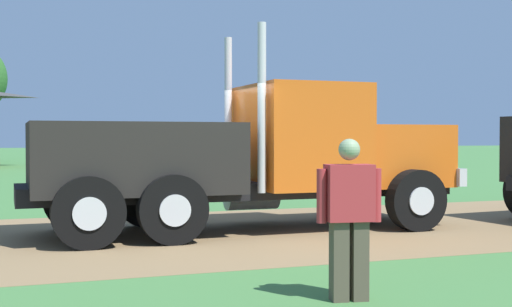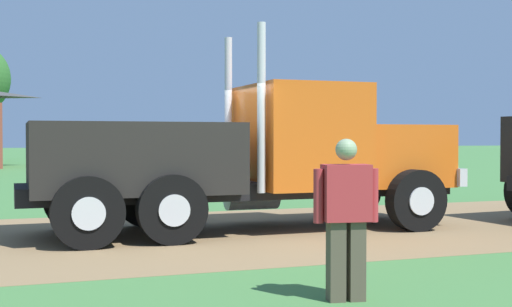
{
  "view_description": "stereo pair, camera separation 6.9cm",
  "coord_description": "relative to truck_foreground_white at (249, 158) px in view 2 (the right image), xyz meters",
  "views": [
    {
      "loc": [
        -2.6,
        -11.03,
        1.63
      ],
      "look_at": [
        1.49,
        0.46,
        1.34
      ],
      "focal_mm": 47.58,
      "sensor_mm": 36.0,
      "label": 1
    },
    {
      "loc": [
        -2.54,
        -11.05,
        1.63
      ],
      "look_at": [
        1.49,
        0.46,
        1.34
      ],
      "focal_mm": 47.58,
      "sensor_mm": 36.0,
      "label": 2
    }
  ],
  "objects": [
    {
      "name": "visitor_walking_mid",
      "position": [
        -0.73,
        -5.19,
        -0.38
      ],
      "size": [
        0.66,
        0.33,
        1.61
      ],
      "color": "#B22D33",
      "rests_on": "ground_plane"
    },
    {
      "name": "dirt_track",
      "position": [
        -1.25,
        -0.18,
        -1.26
      ],
      "size": [
        120.0,
        6.44,
        0.01
      ],
      "primitive_type": "cube",
      "color": "olive",
      "rests_on": "ground_plane"
    },
    {
      "name": "ground_plane",
      "position": [
        -1.25,
        -0.18,
        -1.26
      ],
      "size": [
        200.0,
        200.0,
        0.0
      ],
      "primitive_type": "plane",
      "color": "#42773C"
    },
    {
      "name": "truck_foreground_white",
      "position": [
        0.0,
        0.0,
        0.0
      ],
      "size": [
        7.67,
        2.66,
        3.49
      ],
      "color": "black",
      "rests_on": "ground_plane"
    }
  ]
}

